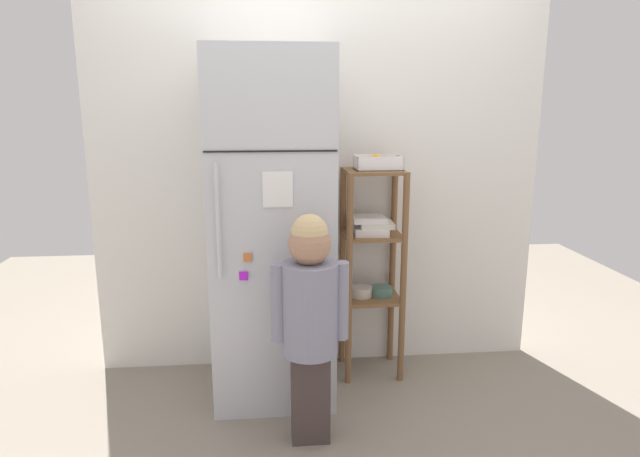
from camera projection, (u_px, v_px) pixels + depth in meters
The scene contains 6 objects.
ground_plane at pixel (326, 386), 3.11m from camera, with size 6.00×6.00×0.00m, color gray.
kitchen_wall_back at pixel (320, 174), 3.20m from camera, with size 2.61×0.03×2.33m, color silver.
refrigerator at pixel (272, 229), 2.90m from camera, with size 0.62×0.65×1.83m.
child_standing at pixel (310, 308), 2.48m from camera, with size 0.35×0.26×1.09m.
pantry_shelf_unit at pixel (372, 255), 3.14m from camera, with size 0.34×0.31×1.21m.
fruit_bin at pixel (379, 163), 3.03m from camera, with size 0.25×0.16×0.08m.
Camera 1 is at (-0.30, -2.82, 1.56)m, focal length 30.83 mm.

